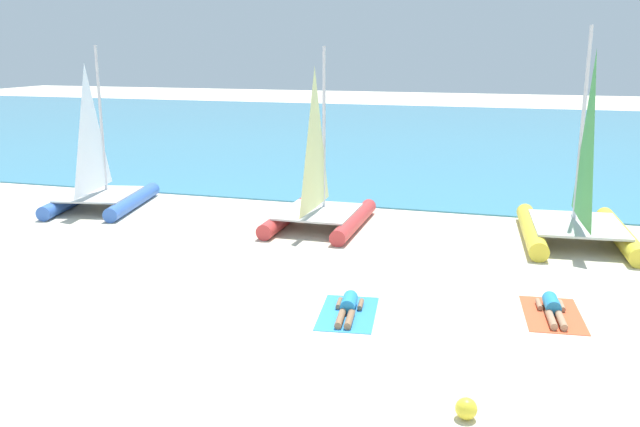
# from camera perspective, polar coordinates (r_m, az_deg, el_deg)

# --- Properties ---
(ground_plane) EXTENTS (120.00, 120.00, 0.00)m
(ground_plane) POSITION_cam_1_polar(r_m,az_deg,el_deg) (21.65, 3.94, 0.06)
(ground_plane) COLOR beige
(ocean_water) EXTENTS (120.00, 40.00, 0.05)m
(ocean_water) POSITION_cam_1_polar(r_m,az_deg,el_deg) (41.82, 10.33, 6.59)
(ocean_water) COLOR teal
(ocean_water) RESTS_ON ground
(sailboat_yellow) EXTENTS (3.15, 4.60, 5.73)m
(sailboat_yellow) POSITION_cam_1_polar(r_m,az_deg,el_deg) (19.40, 20.97, 0.12)
(sailboat_yellow) COLOR yellow
(sailboat_yellow) RESTS_ON ground
(sailboat_blue) EXTENTS (3.31, 4.44, 5.23)m
(sailboat_blue) POSITION_cam_1_polar(r_m,az_deg,el_deg) (23.22, -18.12, 2.31)
(sailboat_blue) COLOR blue
(sailboat_blue) RESTS_ON ground
(sailboat_red) EXTENTS (2.58, 4.01, 5.20)m
(sailboat_red) POSITION_cam_1_polar(r_m,az_deg,el_deg) (19.73, -0.07, 1.03)
(sailboat_red) COLOR #CC3838
(sailboat_red) RESTS_ON ground
(towel_left) EXTENTS (1.34, 2.03, 0.01)m
(towel_left) POSITION_cam_1_polar(r_m,az_deg,el_deg) (13.58, 2.37, -8.42)
(towel_left) COLOR #338CD8
(towel_left) RESTS_ON ground
(sunbather_left) EXTENTS (0.61, 1.57, 0.30)m
(sunbather_left) POSITION_cam_1_polar(r_m,az_deg,el_deg) (13.60, 2.41, -7.83)
(sunbather_left) COLOR #268CCC
(sunbather_left) RESTS_ON towel_left
(towel_right) EXTENTS (1.30, 2.01, 0.01)m
(towel_right) POSITION_cam_1_polar(r_m,az_deg,el_deg) (14.28, 19.05, -8.07)
(towel_right) COLOR #EA5933
(towel_right) RESTS_ON ground
(sunbather_right) EXTENTS (0.59, 1.57, 0.30)m
(sunbather_right) POSITION_cam_1_polar(r_m,az_deg,el_deg) (14.30, 19.05, -7.51)
(sunbather_right) COLOR #268CCC
(sunbather_right) RESTS_ON towel_right
(beach_ball) EXTENTS (0.32, 0.32, 0.32)m
(beach_ball) POSITION_cam_1_polar(r_m,az_deg,el_deg) (10.20, 12.26, -15.81)
(beach_ball) COLOR yellow
(beach_ball) RESTS_ON ground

